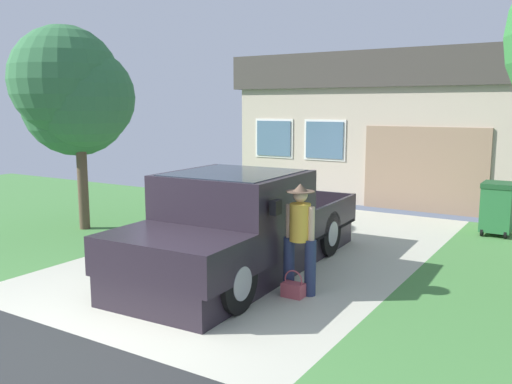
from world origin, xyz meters
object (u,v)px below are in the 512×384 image
Objects in this scene: handbag at (293,289)px; wheeled_trash_bin at (497,207)px; person_with_hat at (300,234)px; house_with_garage at (447,126)px; pickup_truck at (236,229)px; neighbor_tree at (74,94)px.

handbag is 0.35× the size of wheeled_trash_bin.
person_with_hat is at bearing 89.44° from handbag.
person_with_hat reaches higher than handbag.
wheeled_trash_bin is at bearing 71.42° from handbag.
house_with_garage is at bearing 113.74° from wheeled_trash_bin.
pickup_truck is 13.47× the size of handbag.
neighbor_tree is at bearing 167.09° from handbag.
neighbor_tree reaches higher than house_with_garage.
neighbor_tree is (-4.65, 0.88, 2.17)m from pickup_truck.
pickup_truck is at bearing -13.77° from person_with_hat.
pickup_truck is at bearing -122.04° from wheeled_trash_bin.
person_with_hat is at bearing -88.01° from house_with_garage.
pickup_truck is 3.28× the size of person_with_hat.
handbag is 5.78m from wheeled_trash_bin.
wheeled_trash_bin reaches higher than handbag.
neighbor_tree is 3.90× the size of wheeled_trash_bin.
neighbor_tree is at bearing -152.17° from wheeled_trash_bin.
person_with_hat is 0.15× the size of house_with_garage.
pickup_truck is at bearing -10.71° from neighbor_tree.
handbag is 10.63m from house_with_garage.
person_with_hat is at bearing -109.15° from wheeled_trash_bin.
wheeled_trash_bin is at bearing -109.61° from person_with_hat.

